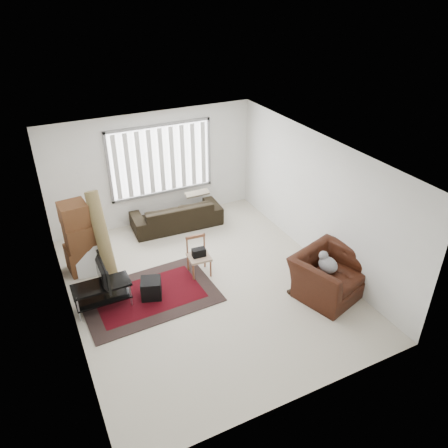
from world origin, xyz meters
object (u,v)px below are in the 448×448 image
at_px(moving_boxes, 80,240).
at_px(side_chair, 199,255).
at_px(tv_stand, 102,291).
at_px(armchair, 330,272).
at_px(sofa, 176,211).

xyz_separation_m(moving_boxes, side_chair, (2.08, -1.18, -0.26)).
relative_size(tv_stand, armchair, 0.66).
distance_m(moving_boxes, armchair, 4.95).
xyz_separation_m(tv_stand, sofa, (2.27, 2.20, 0.04)).
xyz_separation_m(tv_stand, moving_boxes, (-0.09, 1.38, 0.33)).
bearing_deg(side_chair, sofa, 86.75).
height_order(side_chair, armchair, armchair).
xyz_separation_m(tv_stand, side_chair, (1.99, 0.20, 0.07)).
bearing_deg(moving_boxes, side_chair, -29.62).
relative_size(moving_boxes, sofa, 0.71).
bearing_deg(moving_boxes, sofa, 19.19).
bearing_deg(tv_stand, moving_boxes, 93.73).
bearing_deg(armchair, sofa, 97.17).
bearing_deg(side_chair, armchair, -35.79).
bearing_deg(side_chair, moving_boxes, 155.22).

